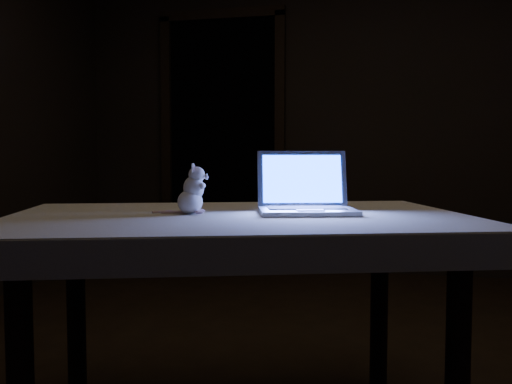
# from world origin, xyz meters

# --- Properties ---
(back_wall) EXTENTS (4.50, 0.04, 2.60)m
(back_wall) POSITION_xyz_m (0.00, 2.50, 1.30)
(back_wall) COLOR black
(back_wall) RESTS_ON ground
(doorway) EXTENTS (1.06, 0.36, 2.13)m
(doorway) POSITION_xyz_m (-1.10, 2.50, 1.06)
(doorway) COLOR black
(doorway) RESTS_ON back_wall
(table) EXTENTS (1.58, 1.27, 0.73)m
(table) POSITION_xyz_m (-0.23, -0.32, 0.37)
(table) COLOR black
(table) RESTS_ON floor
(tablecloth) EXTENTS (1.61, 1.22, 0.09)m
(tablecloth) POSITION_xyz_m (-0.21, -0.31, 0.69)
(tablecloth) COLOR beige
(tablecloth) RESTS_ON table
(laptop) EXTENTS (0.37, 0.35, 0.21)m
(laptop) POSITION_xyz_m (-0.01, -0.25, 0.84)
(laptop) COLOR #A4A4A8
(laptop) RESTS_ON tablecloth
(plush_mouse) EXTENTS (0.14, 0.14, 0.16)m
(plush_mouse) POSITION_xyz_m (-0.38, -0.35, 0.82)
(plush_mouse) COLOR silver
(plush_mouse) RESTS_ON tablecloth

